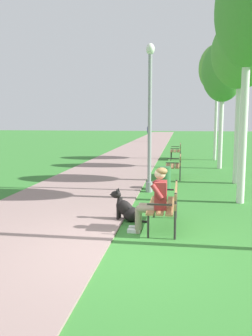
% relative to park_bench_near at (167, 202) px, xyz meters
% --- Properties ---
extents(ground_plane, '(120.00, 120.00, 0.00)m').
position_rel_park_bench_near_xyz_m(ground_plane, '(-0.61, -1.41, -0.51)').
color(ground_plane, '#33752D').
extents(paved_path, '(3.48, 60.00, 0.04)m').
position_rel_park_bench_near_xyz_m(paved_path, '(-2.65, 22.59, -0.49)').
color(paved_path, gray).
rests_on(paved_path, ground).
extents(park_bench_near, '(0.55, 1.50, 0.85)m').
position_rel_park_bench_near_xyz_m(park_bench_near, '(0.00, 0.00, 0.00)').
color(park_bench_near, olive).
rests_on(park_bench_near, ground).
extents(park_bench_mid, '(0.55, 1.50, 0.85)m').
position_rel_park_bench_near_xyz_m(park_bench_mid, '(0.07, 6.16, 0.00)').
color(park_bench_mid, olive).
rests_on(park_bench_mid, ground).
extents(park_bench_far, '(0.55, 1.50, 0.85)m').
position_rel_park_bench_near_xyz_m(park_bench_far, '(0.06, 12.30, 0.00)').
color(park_bench_far, olive).
rests_on(park_bench_far, ground).
extents(person_seated_on_near_bench, '(0.74, 0.49, 1.25)m').
position_rel_park_bench_near_xyz_m(person_seated_on_near_bench, '(-0.21, -0.34, 0.17)').
color(person_seated_on_near_bench, gray).
rests_on(person_seated_on_near_bench, ground).
extents(dog_black, '(0.83, 0.33, 0.71)m').
position_rel_park_bench_near_xyz_m(dog_black, '(-0.85, 0.31, -0.25)').
color(dog_black, black).
rests_on(dog_black, ground).
extents(lamp_post_near, '(0.24, 0.24, 4.25)m').
position_rel_park_bench_near_xyz_m(lamp_post_near, '(-0.65, 3.43, 1.69)').
color(lamp_post_near, gray).
rests_on(lamp_post_near, ground).
extents(birch_tree_second, '(1.61, 1.72, 6.10)m').
position_rel_park_bench_near_xyz_m(birch_tree_second, '(1.80, 2.40, 4.18)').
color(birch_tree_second, silver).
rests_on(birch_tree_second, ground).
extents(birch_tree_third, '(1.91, 1.69, 5.41)m').
position_rel_park_bench_near_xyz_m(birch_tree_third, '(2.11, 5.28, 3.69)').
color(birch_tree_third, silver).
rests_on(birch_tree_third, ground).
extents(birch_tree_fourth, '(1.78, 1.58, 5.44)m').
position_rel_park_bench_near_xyz_m(birch_tree_fourth, '(1.96, 8.97, 3.60)').
color(birch_tree_fourth, silver).
rests_on(birch_tree_fourth, ground).
extents(birch_tree_fifth, '(1.92, 1.78, 5.95)m').
position_rel_park_bench_near_xyz_m(birch_tree_fifth, '(2.04, 12.25, 4.18)').
color(birch_tree_fifth, silver).
rests_on(birch_tree_fifth, ground).
extents(litter_bin, '(0.36, 0.36, 0.70)m').
position_rel_park_bench_near_xyz_m(litter_bin, '(-0.21, 3.88, -0.16)').
color(litter_bin, '#2D6638').
rests_on(litter_bin, ground).
extents(pedestrian_distant, '(0.32, 0.22, 1.65)m').
position_rel_park_bench_near_xyz_m(pedestrian_distant, '(-2.72, 26.42, 0.33)').
color(pedestrian_distant, '#383842').
rests_on(pedestrian_distant, ground).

